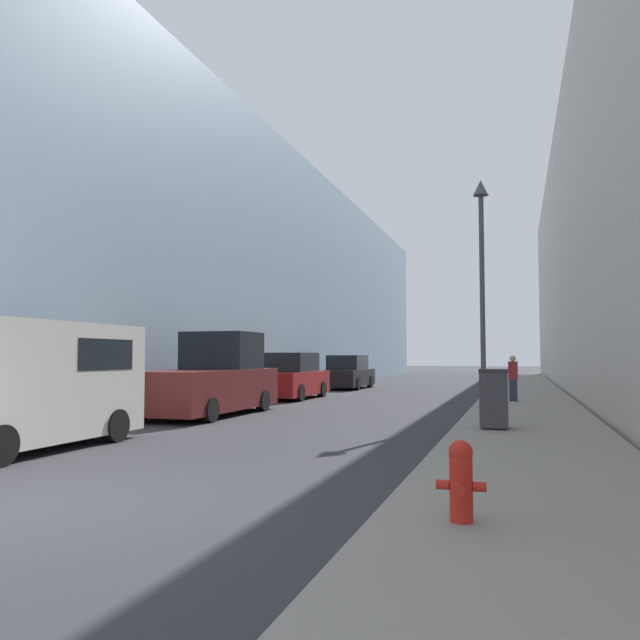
# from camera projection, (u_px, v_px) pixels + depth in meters

# --- Properties ---
(sidewalk_right) EXTENTS (3.20, 60.00, 0.15)m
(sidewalk_right) POSITION_uv_depth(u_px,v_px,m) (526.00, 401.00, 22.11)
(sidewalk_right) COLOR gray
(sidewalk_right) RESTS_ON ground
(building_left_glass) EXTENTS (12.00, 60.00, 12.09)m
(building_left_glass) POSITION_uv_depth(u_px,v_px,m) (210.00, 278.00, 35.14)
(building_left_glass) COLOR #849EB2
(building_left_glass) RESTS_ON ground
(fire_hydrant) EXTENTS (0.45, 0.34, 0.75)m
(fire_hydrant) POSITION_uv_depth(u_px,v_px,m) (461.00, 479.00, 5.75)
(fire_hydrant) COLOR red
(fire_hydrant) RESTS_ON sidewalk_right
(trash_bin) EXTENTS (0.58, 0.65, 1.25)m
(trash_bin) POSITION_uv_depth(u_px,v_px,m) (494.00, 398.00, 13.16)
(trash_bin) COLOR #3D3D42
(trash_bin) RESTS_ON sidewalk_right
(lamppost) EXTENTS (0.44, 0.44, 6.56)m
(lamppost) POSITION_uv_depth(u_px,v_px,m) (482.00, 266.00, 17.70)
(lamppost) COLOR #4C4C51
(lamppost) RESTS_ON sidewalk_right
(white_van) EXTENTS (2.05, 4.63, 2.28)m
(white_van) POSITION_uv_depth(u_px,v_px,m) (27.00, 379.00, 11.18)
(white_van) COLOR beige
(white_van) RESTS_ON ground
(pickup_truck) EXTENTS (2.24, 5.51, 2.38)m
(pickup_truck) POSITION_uv_depth(u_px,v_px,m) (210.00, 381.00, 17.82)
(pickup_truck) COLOR #561919
(pickup_truck) RESTS_ON ground
(parked_sedan_near) EXTENTS (1.90, 4.52, 1.80)m
(parked_sedan_near) POSITION_uv_depth(u_px,v_px,m) (291.00, 378.00, 24.51)
(parked_sedan_near) COLOR maroon
(parked_sedan_near) RESTS_ON ground
(parked_sedan_far) EXTENTS (1.91, 4.73, 1.71)m
(parked_sedan_far) POSITION_uv_depth(u_px,v_px,m) (348.00, 373.00, 32.01)
(parked_sedan_far) COLOR black
(parked_sedan_far) RESTS_ON ground
(pedestrian_on_sidewalk) EXTENTS (0.31, 0.20, 1.54)m
(pedestrian_on_sidewalk) POSITION_uv_depth(u_px,v_px,m) (513.00, 378.00, 21.05)
(pedestrian_on_sidewalk) COLOR #2D3347
(pedestrian_on_sidewalk) RESTS_ON sidewalk_right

